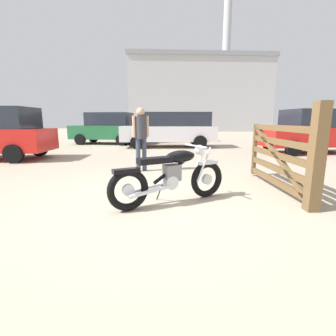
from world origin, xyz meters
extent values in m
plane|color=tan|center=(0.00, 0.00, 0.00)|extent=(80.00, 80.00, 0.00)
torus|color=black|center=(0.78, 0.31, 0.32)|extent=(0.62, 0.38, 0.64)
cylinder|color=silver|center=(0.78, 0.31, 0.32)|extent=(0.20, 0.15, 0.18)
torus|color=black|center=(-0.51, -0.32, 0.32)|extent=(0.62, 0.38, 0.64)
cylinder|color=silver|center=(-0.51, -0.32, 0.32)|extent=(0.20, 0.15, 0.18)
cube|color=silver|center=(0.78, 0.31, 0.62)|extent=(0.38, 0.28, 0.06)
cube|color=black|center=(-0.53, -0.33, 0.61)|extent=(0.42, 0.29, 0.07)
cylinder|color=silver|center=(0.63, 0.32, 0.60)|extent=(0.27, 0.16, 0.58)
cylinder|color=silver|center=(0.70, 0.19, 0.60)|extent=(0.27, 0.16, 0.58)
sphere|color=silver|center=(0.62, 0.24, 0.85)|extent=(0.17, 0.17, 0.17)
cylinder|color=silver|center=(0.55, 0.20, 0.92)|extent=(0.30, 0.57, 0.03)
cylinder|color=black|center=(0.19, 0.02, 0.58)|extent=(0.70, 0.38, 0.47)
ellipsoid|color=black|center=(0.29, 0.07, 0.76)|extent=(0.56, 0.43, 0.20)
cube|color=black|center=(-0.12, -0.13, 0.73)|extent=(0.57, 0.42, 0.09)
cube|color=slate|center=(0.15, 0.00, 0.51)|extent=(0.31, 0.28, 0.26)
cylinder|color=silver|center=(0.11, -0.01, 0.36)|extent=(0.29, 0.28, 0.22)
cylinder|color=silver|center=(-0.27, -0.09, 0.28)|extent=(0.66, 0.36, 0.14)
cylinder|color=silver|center=(-0.18, -0.27, 0.28)|extent=(0.66, 0.36, 0.14)
cylinder|color=black|center=(-0.05, 0.09, 0.16)|extent=(0.12, 0.22, 0.33)
cube|color=brown|center=(2.22, -0.42, 0.80)|extent=(0.18, 0.18, 1.60)
cube|color=brown|center=(2.25, 1.98, 0.65)|extent=(0.08, 0.10, 1.20)
cube|color=brown|center=(2.23, 0.78, 0.15)|extent=(0.11, 2.40, 0.11)
cube|color=brown|center=(2.23, 0.78, 0.41)|extent=(0.11, 2.40, 0.11)
cube|color=brown|center=(2.23, 0.78, 0.67)|extent=(0.11, 2.40, 0.11)
cube|color=brown|center=(2.23, 0.78, 0.93)|extent=(0.11, 2.40, 0.11)
cube|color=brown|center=(2.23, 0.78, 1.19)|extent=(0.11, 2.40, 0.11)
cube|color=brown|center=(2.23, 0.78, 0.65)|extent=(0.11, 2.20, 1.08)
cylinder|color=#383D51|center=(-0.61, 2.60, 0.43)|extent=(0.12, 0.12, 0.86)
cylinder|color=#383D51|center=(-0.45, 2.69, 0.43)|extent=(0.12, 0.12, 0.86)
cylinder|color=#333338|center=(-0.53, 2.64, 1.15)|extent=(0.30, 0.30, 0.58)
cylinder|color=tan|center=(-0.70, 2.55, 1.18)|extent=(0.08, 0.08, 0.55)
cylinder|color=tan|center=(-0.36, 2.73, 1.18)|extent=(0.08, 0.08, 0.55)
sphere|color=tan|center=(-0.53, 2.64, 1.55)|extent=(0.22, 0.22, 0.22)
cylinder|color=black|center=(5.01, 5.22, 0.30)|extent=(0.62, 0.25, 0.60)
cylinder|color=black|center=(4.84, 6.85, 0.30)|extent=(0.62, 0.25, 0.60)
cylinder|color=black|center=(7.23, 7.10, 0.30)|extent=(0.62, 0.25, 0.60)
cube|color=red|center=(6.12, 6.16, 0.68)|extent=(4.05, 2.04, 0.76)
cube|color=#232833|center=(6.37, 6.19, 1.42)|extent=(2.55, 1.76, 0.72)
cylinder|color=black|center=(-4.47, 10.03, 0.30)|extent=(0.63, 0.30, 0.60)
cylinder|color=black|center=(-4.16, 11.64, 0.30)|extent=(0.63, 0.30, 0.60)
cylinder|color=black|center=(-2.11, 9.58, 0.30)|extent=(0.63, 0.30, 0.60)
cylinder|color=black|center=(-1.80, 11.19, 0.30)|extent=(0.63, 0.30, 0.60)
cube|color=#23663D|center=(-3.14, 10.61, 0.68)|extent=(4.14, 2.35, 0.76)
cube|color=#232833|center=(-2.89, 10.57, 1.42)|extent=(2.64, 1.95, 0.72)
cylinder|color=black|center=(-4.65, 3.99, 0.30)|extent=(0.60, 0.20, 0.60)
cylinder|color=black|center=(-4.62, 5.63, 0.30)|extent=(0.60, 0.20, 0.60)
cylinder|color=black|center=(-0.29, 11.17, 0.31)|extent=(0.65, 0.31, 0.62)
cylinder|color=black|center=(-0.62, 12.86, 0.31)|extent=(0.65, 0.31, 0.62)
cylinder|color=black|center=(2.36, 11.68, 0.31)|extent=(0.65, 0.31, 0.62)
cylinder|color=black|center=(2.04, 13.37, 0.31)|extent=(0.65, 0.31, 0.62)
cube|color=red|center=(0.87, 12.27, 0.67)|extent=(4.45, 2.49, 0.72)
cube|color=#232833|center=(0.87, 12.27, 1.35)|extent=(2.26, 1.91, 0.64)
cylinder|color=black|center=(-1.11, 7.86, 0.32)|extent=(0.64, 0.22, 0.64)
cylinder|color=black|center=(-1.08, 9.62, 0.32)|extent=(0.64, 0.22, 0.64)
cylinder|color=black|center=(1.89, 7.81, 0.32)|extent=(0.64, 0.22, 0.64)
cylinder|color=black|center=(1.92, 9.57, 0.32)|extent=(0.64, 0.22, 0.64)
cube|color=silver|center=(0.40, 8.71, 0.69)|extent=(4.73, 1.84, 0.74)
cube|color=#232833|center=(0.70, 8.71, 1.40)|extent=(3.53, 1.66, 0.68)
cube|color=#B2B2B7|center=(5.02, 32.94, 4.42)|extent=(18.08, 13.34, 8.85)
cube|color=gray|center=(5.02, 32.94, 9.10)|extent=(18.39, 13.64, 0.50)
cylinder|color=#B2B2B7|center=(9.47, 33.04, 13.70)|extent=(1.10, 1.10, 9.71)
camera|label=1|loc=(-0.05, -3.84, 1.33)|focal=26.25mm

